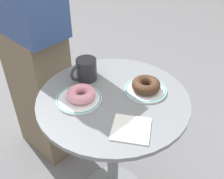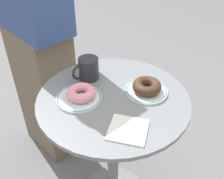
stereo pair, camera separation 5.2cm
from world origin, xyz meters
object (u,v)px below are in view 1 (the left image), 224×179
object	(u,v)px
cafe_table	(113,137)
person_figure	(29,35)
plate_left	(79,99)
plate_right	(146,90)
coffee_mug	(86,70)
donut_pink_frosted	(81,94)
paper_napkin	(131,129)
donut_chocolate	(146,85)

from	to	relation	value
cafe_table	person_figure	distance (m)	0.67
plate_left	plate_right	size ratio (longest dim) A/B	1.05
coffee_mug	person_figure	xyz separation A→B (m)	(-0.30, 0.27, 0.04)
plate_left	plate_right	xyz separation A→B (m)	(0.28, 0.05, -0.00)
cafe_table	donut_pink_frosted	bearing A→B (deg)	-174.48
paper_napkin	coffee_mug	world-z (taller)	coffee_mug
coffee_mug	person_figure	distance (m)	0.41
paper_napkin	coffee_mug	xyz separation A→B (m)	(-0.17, 0.33, 0.05)
donut_pink_frosted	person_figure	size ratio (longest dim) A/B	0.07
plate_left	person_figure	world-z (taller)	person_figure
plate_left	donut_pink_frosted	size ratio (longest dim) A/B	1.59
cafe_table	plate_left	world-z (taller)	plate_left
donut_pink_frosted	cafe_table	bearing A→B (deg)	5.52
plate_left	donut_chocolate	bearing A→B (deg)	10.54
paper_napkin	person_figure	size ratio (longest dim) A/B	0.08
donut_chocolate	plate_left	bearing A→B (deg)	-169.46
plate_left	paper_napkin	bearing A→B (deg)	-41.21
plate_right	coffee_mug	xyz separation A→B (m)	(-0.26, 0.10, 0.04)
donut_chocolate	cafe_table	bearing A→B (deg)	-165.37
cafe_table	paper_napkin	world-z (taller)	paper_napkin
plate_left	paper_napkin	xyz separation A→B (m)	(0.20, -0.17, -0.00)
plate_left	person_figure	bearing A→B (deg)	122.67
donut_pink_frosted	plate_left	bearing A→B (deg)	-163.14
donut_chocolate	person_figure	world-z (taller)	person_figure
plate_left	person_figure	size ratio (longest dim) A/B	0.11
donut_chocolate	coffee_mug	distance (m)	0.28
donut_pink_frosted	paper_napkin	xyz separation A→B (m)	(0.19, -0.18, -0.03)
donut_chocolate	person_figure	size ratio (longest dim) A/B	0.07
coffee_mug	paper_napkin	bearing A→B (deg)	-62.11
plate_right	coffee_mug	size ratio (longest dim) A/B	1.55
cafe_table	plate_left	xyz separation A→B (m)	(-0.14, -0.02, 0.24)
donut_pink_frosted	coffee_mug	bearing A→B (deg)	84.59
cafe_table	person_figure	world-z (taller)	person_figure
plate_left	paper_napkin	size ratio (longest dim) A/B	1.36
plate_left	donut_pink_frosted	world-z (taller)	donut_pink_frosted
plate_left	donut_chocolate	xyz separation A→B (m)	(0.28, 0.05, 0.03)
cafe_table	coffee_mug	distance (m)	0.34
plate_left	donut_pink_frosted	distance (m)	0.03
cafe_table	plate_right	size ratio (longest dim) A/B	4.02
cafe_table	coffee_mug	xyz separation A→B (m)	(-0.12, 0.14, 0.29)
plate_right	coffee_mug	bearing A→B (deg)	158.29
person_figure	donut_pink_frosted	bearing A→B (deg)	-56.20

